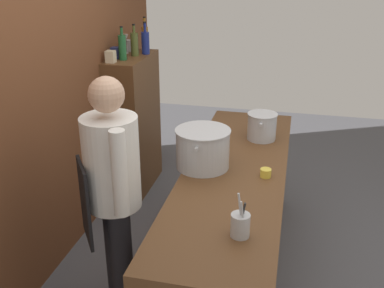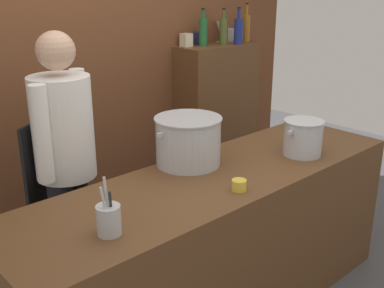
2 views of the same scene
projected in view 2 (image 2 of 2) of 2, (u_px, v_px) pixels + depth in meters
The scene contains 16 objects.
brick_back_panel at pixel (78, 40), 3.36m from camera, with size 4.40×0.10×3.00m, color brown.
prep_counter at pixel (215, 247), 2.73m from camera, with size 2.46×0.70×0.90m, color brown.
bar_cabinet at pixel (216, 122), 4.25m from camera, with size 0.76×0.32×1.38m, color brown.
chef at pixel (65, 155), 2.69m from camera, with size 0.46×0.41×1.66m.
stockpot_large at pixel (188, 141), 2.70m from camera, with size 0.44×0.39×0.28m.
stockpot_small at pixel (303, 138), 2.85m from camera, with size 0.30×0.24×0.22m.
utensil_crock at pixel (109, 219), 1.96m from camera, with size 0.10×0.10×0.26m.
butter_jar at pixel (239, 185), 2.39m from camera, with size 0.08×0.08×0.06m, color yellow.
wine_bottle_cobalt at pixel (238, 30), 4.00m from camera, with size 0.08×0.08×0.31m.
wine_bottle_olive at pixel (224, 31), 3.98m from camera, with size 0.07×0.07×0.30m.
wine_bottle_amber at pixel (246, 27), 4.14m from camera, with size 0.06×0.06×0.33m.
wine_bottle_green at pixel (203, 31), 3.89m from camera, with size 0.07×0.07×0.30m.
wine_glass_wide at pixel (220, 27), 4.13m from camera, with size 0.07×0.07×0.18m.
spice_tin_navy at pixel (200, 38), 4.00m from camera, with size 0.08×0.08×0.10m, color navy.
spice_tin_silver at pixel (228, 35), 4.21m from camera, with size 0.08×0.08×0.11m, color #B2B2B7.
spice_tin_cream at pixel (186, 40), 3.87m from camera, with size 0.08×0.08×0.11m, color beige.
Camera 2 is at (-1.71, -1.66, 1.92)m, focal length 44.25 mm.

